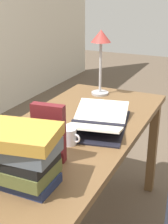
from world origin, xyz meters
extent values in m
cube|color=brown|center=(0.00, 0.00, 0.75)|extent=(1.53, 0.69, 0.03)
cube|color=brown|center=(0.71, -0.29, 0.37)|extent=(0.06, 0.06, 0.73)
cube|color=brown|center=(0.71, 0.29, 0.37)|extent=(0.06, 0.06, 0.73)
cube|color=black|center=(0.08, -0.11, 0.78)|extent=(0.08, 0.29, 0.02)
cube|color=black|center=(-0.04, -0.14, 0.77)|extent=(0.29, 0.34, 0.01)
cube|color=black|center=(0.21, -0.09, 0.77)|extent=(0.29, 0.34, 0.01)
cube|color=silver|center=(-0.03, -0.14, 0.80)|extent=(0.27, 0.33, 0.08)
cube|color=silver|center=(0.19, -0.09, 0.80)|extent=(0.27, 0.33, 0.08)
cube|color=#1E284C|center=(-0.55, -0.07, 0.79)|extent=(0.16, 0.26, 0.04)
cube|color=brown|center=(-0.55, -0.07, 0.83)|extent=(0.19, 0.25, 0.05)
cube|color=black|center=(-0.55, -0.07, 0.88)|extent=(0.18, 0.25, 0.04)
cube|color=slate|center=(-0.55, -0.07, 0.92)|extent=(0.20, 0.28, 0.05)
cube|color=#BC8933|center=(-0.55, -0.07, 0.97)|extent=(0.26, 0.31, 0.05)
cube|color=maroon|center=(-0.34, -0.07, 0.89)|extent=(0.06, 0.15, 0.26)
cylinder|color=#ADADB2|center=(0.60, 0.09, 0.77)|extent=(0.12, 0.12, 0.02)
cylinder|color=#ADADB2|center=(0.60, 0.09, 0.96)|extent=(0.02, 0.02, 0.35)
cone|color=#99332D|center=(0.60, 0.09, 1.17)|extent=(0.14, 0.14, 0.08)
cylinder|color=white|center=(-0.18, -0.07, 0.81)|extent=(0.07, 0.07, 0.08)
torus|color=white|center=(-0.18, -0.11, 0.81)|extent=(0.02, 0.05, 0.05)
camera|label=1|loc=(-1.36, -0.71, 1.46)|focal=50.00mm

